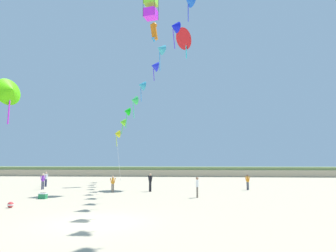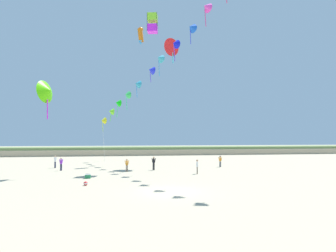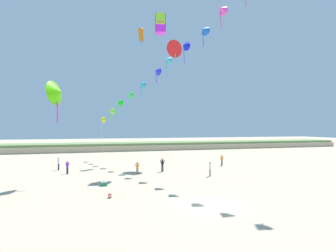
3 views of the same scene
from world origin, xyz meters
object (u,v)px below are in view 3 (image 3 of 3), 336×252
Objects in this scene: large_kite_high_solo at (141,36)px; beach_ball at (110,196)px; person_near_left at (59,163)px; person_far_right at (67,166)px; person_near_right at (137,167)px; beach_cooler at (104,184)px; large_kite_outer_drift at (160,24)px; person_far_left at (162,164)px; large_kite_mid_trail at (57,92)px; person_mid_center at (210,168)px; large_kite_low_lead at (176,48)px; person_far_center at (222,160)px.

large_kite_high_solo is 7.82× the size of beach_ball.
person_far_right is at bearing -67.66° from person_near_left.
person_near_right reaches higher than beach_cooler.
large_kite_outer_drift reaches higher than beach_ball.
person_far_left reaches higher than person_near_right.
person_near_left is 12.23m from large_kite_mid_trail.
person_far_left reaches higher than person_near_left.
person_mid_center is at bearing -69.09° from large_kite_high_solo.
large_kite_outer_drift is at bearing -4.19° from person_far_right.
person_far_right reaches higher than person_near_right.
person_far_left is at bearing 134.13° from person_mid_center.
large_kite_mid_trail reaches higher than person_near_left.
person_far_left is 4.76× the size of beach_ball.
person_near_left is 0.43× the size of large_kite_low_lead.
person_far_left is 21.75m from large_kite_high_solo.
person_near_left reaches higher than beach_ball.
person_far_right is at bearing 175.81° from large_kite_outer_drift.
person_far_center is at bearing 15.55° from person_near_right.
person_far_left is at bearing -122.89° from large_kite_low_lead.
person_far_left is at bearing -20.12° from person_near_left.
large_kite_high_solo is (-4.44, 4.43, 2.98)m from large_kite_low_lead.
beach_ball is at bearing -141.36° from person_far_center.
large_kite_high_solo is at bearing 135.10° from large_kite_low_lead.
person_far_left is 1.11× the size of person_far_center.
person_far_left is 0.45× the size of large_kite_low_lead.
large_kite_low_lead is (6.77, 6.38, 16.55)m from person_near_right.
person_far_right reaches higher than person_far_center.
large_kite_high_solo is at bearing 52.90° from large_kite_mid_trail.
large_kite_mid_trail is 16.03m from large_kite_outer_drift.
person_near_left is 12.25m from beach_cooler.
beach_ball is (-16.69, -13.34, -0.72)m from person_far_center.
beach_ball is (-11.53, -6.27, -0.76)m from person_mid_center.
person_far_left is (-4.43, 4.56, 0.06)m from person_mid_center.
large_kite_mid_trail reaches higher than person_near_right.
large_kite_outer_drift is (0.89, -9.23, -1.57)m from large_kite_high_solo.
person_far_right is 21.17m from large_kite_outer_drift.
person_near_left reaches higher than person_far_right.
person_far_left is 9.74m from beach_cooler.
person_near_right is at bearing 155.96° from person_mid_center.
person_far_right is 1.04× the size of person_far_center.
person_mid_center is 0.94× the size of person_far_left.
large_kite_outer_drift reaches higher than person_mid_center.
beach_cooler is at bearing 93.53° from beach_ball.
large_kite_mid_trail is at bearing -159.13° from person_far_left.
large_kite_high_solo reaches higher than person_near_right.
beach_ball is at bearing -70.59° from person_far_right.
large_kite_mid_trail is 11.83m from beach_ball.
person_near_left is 23.27m from large_kite_high_solo.
person_mid_center is 2.81× the size of beach_cooler.
large_kite_low_lead is (-6.17, 2.77, 16.54)m from person_far_center.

